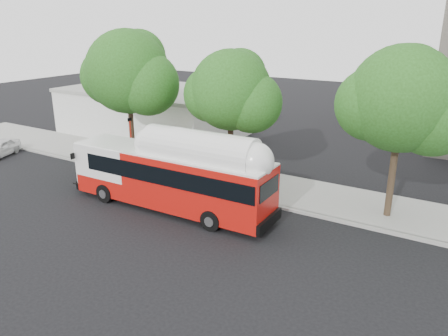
{
  "coord_description": "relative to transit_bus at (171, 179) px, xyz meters",
  "views": [
    {
      "loc": [
        12.64,
        -17.34,
        10.15
      ],
      "look_at": [
        0.33,
        3.0,
        2.13
      ],
      "focal_mm": 35.0,
      "sensor_mm": 36.0,
      "label": 1
    }
  ],
  "objects": [
    {
      "name": "curb_strip",
      "position": [
        1.7,
        3.22,
        -1.72
      ],
      "size": [
        60.0,
        0.3,
        0.15
      ],
      "primitive_type": "cube",
      "color": "gray",
      "rests_on": "ground"
    },
    {
      "name": "red_curb_segment",
      "position": [
        -1.3,
        3.22,
        -1.72
      ],
      "size": [
        10.0,
        0.32,
        0.16
      ],
      "primitive_type": "cube",
      "color": "#A11311",
      "rests_on": "ground"
    },
    {
      "name": "transit_bus",
      "position": [
        0.0,
        0.0,
        0.0
      ],
      "size": [
        13.06,
        2.94,
        3.85
      ],
      "rotation": [
        0.0,
        0.0,
        0.01
      ],
      "color": "#BA130C",
      "rests_on": "ground"
    },
    {
      "name": "low_commercial_bldg",
      "position": [
        -12.3,
        13.32,
        0.35
      ],
      "size": [
        16.2,
        10.2,
        4.25
      ],
      "color": "silver",
      "rests_on": "ground"
    },
    {
      "name": "ground",
      "position": [
        1.7,
        -0.68,
        -1.8
      ],
      "size": [
        120.0,
        120.0,
        0.0
      ],
      "primitive_type": "plane",
      "color": "black",
      "rests_on": "ground"
    },
    {
      "name": "street_tree_left",
      "position": [
        -6.83,
        4.88,
        4.81
      ],
      "size": [
        6.67,
        5.8,
        9.74
      ],
      "color": "#2D2116",
      "rests_on": "ground"
    },
    {
      "name": "street_tree_mid",
      "position": [
        1.1,
        5.38,
        4.11
      ],
      "size": [
        5.75,
        5.0,
        8.62
      ],
      "color": "#2D2116",
      "rests_on": "ground"
    },
    {
      "name": "street_tree_right",
      "position": [
        11.13,
        5.18,
        4.46
      ],
      "size": [
        6.21,
        5.4,
        9.18
      ],
      "color": "#2D2116",
      "rests_on": "ground"
    },
    {
      "name": "sidewalk",
      "position": [
        1.7,
        5.82,
        -1.72
      ],
      "size": [
        60.0,
        5.0,
        0.15
      ],
      "primitive_type": "cube",
      "color": "gray",
      "rests_on": "ground"
    },
    {
      "name": "signal_pole",
      "position": [
        -6.22,
        3.55,
        0.22
      ],
      "size": [
        0.11,
        0.37,
        3.94
      ],
      "color": "red",
      "rests_on": "ground"
    }
  ]
}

